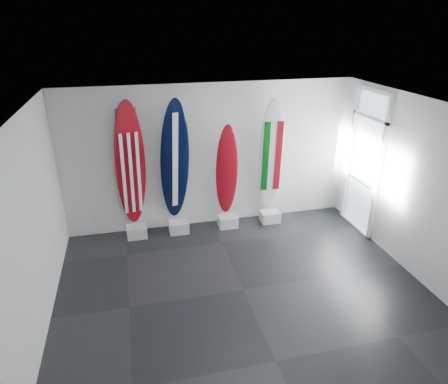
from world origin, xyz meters
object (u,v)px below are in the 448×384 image
object	(u,v)px
surfboard_navy	(175,162)
surfboard_usa	(130,165)
surfboard_swiss	(227,171)
surfboard_italy	(271,156)

from	to	relation	value
surfboard_navy	surfboard_usa	bearing A→B (deg)	169.28
surfboard_swiss	surfboard_italy	size ratio (longest dim) A/B	0.81
surfboard_navy	surfboard_italy	distance (m)	2.01
surfboard_swiss	surfboard_italy	world-z (taller)	surfboard_italy
surfboard_usa	surfboard_italy	size ratio (longest dim) A/B	1.04
surfboard_usa	surfboard_italy	xyz separation A→B (m)	(2.87, 0.00, -0.04)
surfboard_navy	surfboard_swiss	bearing A→B (deg)	-10.72
surfboard_italy	surfboard_navy	bearing A→B (deg)	-175.64
surfboard_usa	surfboard_italy	bearing A→B (deg)	-11.78
surfboard_usa	surfboard_italy	distance (m)	2.87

